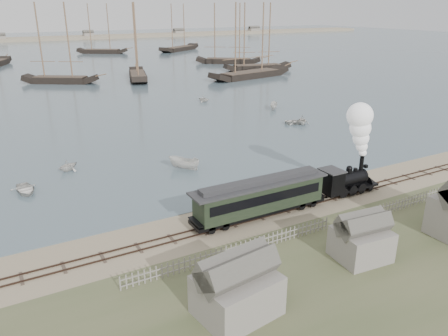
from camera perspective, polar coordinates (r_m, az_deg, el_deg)
ground at (r=44.17m, az=4.29°, el=-5.03°), size 600.00×600.00×0.00m
harbor_water at (r=205.26m, az=-23.35°, el=13.55°), size 600.00×336.00×0.06m
rail_track at (r=42.67m, az=5.76°, el=-5.98°), size 120.00×1.80×0.16m
picket_fence_west at (r=35.91m, az=1.62°, el=-11.42°), size 19.00×0.10×1.20m
picket_fence_east at (r=47.11m, az=22.36°, el=-4.93°), size 15.00×0.10×1.20m
shed_left at (r=30.23m, az=1.68°, el=-18.39°), size 5.00×4.00×4.10m
shed_mid at (r=37.29m, az=17.25°, el=-11.13°), size 4.00×3.50×3.60m
far_spit at (r=284.68m, az=-25.34°, el=14.76°), size 500.00×20.00×1.80m
locomotive at (r=47.93m, az=17.05°, el=1.73°), size 7.50×2.80×9.35m
passenger_coach at (r=41.27m, az=4.75°, el=-3.67°), size 13.96×2.69×3.39m
beached_dinghy at (r=42.48m, az=-0.21°, el=-5.48°), size 3.23×4.08×0.76m
rowboat_0 at (r=51.50m, az=-24.54°, el=-2.56°), size 4.04×3.07×0.78m
rowboat_1 at (r=56.28m, az=-19.71°, el=0.33°), size 3.23×3.39×1.39m
rowboat_2 at (r=53.64m, az=-5.26°, el=0.61°), size 3.93×3.86×1.55m
rowboat_3 at (r=75.54m, az=9.38°, el=5.99°), size 4.12×4.59×0.78m
rowboat_4 at (r=75.27m, az=10.17°, el=6.19°), size 3.78×3.62×1.54m
rowboat_5 at (r=85.90m, az=6.48°, el=8.06°), size 3.44×3.15×1.31m
rowboat_7 at (r=92.24m, az=-2.68°, el=9.04°), size 3.38×3.25×1.37m
schooner_2 at (r=121.93m, az=-21.14°, el=14.95°), size 18.60×14.14×20.00m
schooner_3 at (r=122.76m, az=-11.49°, el=15.90°), size 10.05×20.90×20.00m
schooner_4 at (r=123.70m, az=3.52°, el=16.28°), size 26.81×10.84×20.00m
schooner_5 at (r=155.60m, az=0.58°, el=17.16°), size 21.27×16.76×20.00m
schooner_8 at (r=196.22m, az=-15.89°, el=17.11°), size 20.03×15.15×20.00m
schooner_9 at (r=202.40m, az=-5.94°, el=17.82°), size 24.33×19.09×20.00m
schooner_10 at (r=138.86m, az=4.50°, el=16.71°), size 21.61×9.52×20.00m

